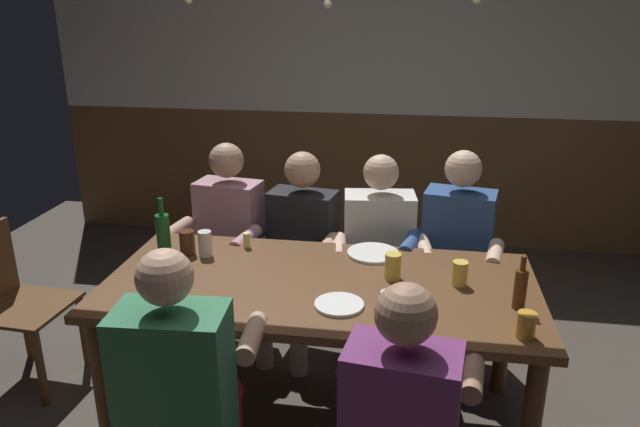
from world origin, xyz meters
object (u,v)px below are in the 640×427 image
object	(u,v)px
dining_table	(320,301)
person_4	(181,383)
person_1	(298,245)
pint_glass_5	(460,273)
chair_empty_far_end	(12,301)
table_candle	(247,240)
plate_1	(373,253)
pint_glass_2	(388,304)
person_2	(379,249)
person_5	(403,411)
person_3	(455,250)
pint_glass_6	(187,242)
plate_0	(339,305)
pint_glass_1	(526,325)
condiment_caddy	(160,283)
bottle_0	(163,233)
bottle_1	(520,288)
pint_glass_3	(205,244)
pint_glass_0	(393,266)
pint_glass_4	(418,318)

from	to	relation	value
dining_table	person_4	world-z (taller)	person_4
person_1	pint_glass_5	bearing A→B (deg)	153.99
chair_empty_far_end	table_candle	bearing A→B (deg)	104.58
plate_1	pint_glass_2	xyz separation A→B (m)	(0.11, -0.62, 0.05)
dining_table	person_2	size ratio (longest dim) A/B	1.67
person_1	person_5	distance (m)	1.55
table_candle	person_3	bearing A→B (deg)	18.04
pint_glass_2	pint_glass_6	size ratio (longest dim) A/B	0.84
plate_0	pint_glass_5	distance (m)	0.60
plate_0	pint_glass_6	distance (m)	0.95
plate_1	table_candle	bearing A→B (deg)	-179.41
dining_table	pint_glass_2	bearing A→B (deg)	-38.62
pint_glass_1	condiment_caddy	bearing A→B (deg)	173.54
bottle_0	bottle_1	size ratio (longest dim) A/B	1.28
person_1	pint_glass_6	world-z (taller)	person_1
pint_glass_6	condiment_caddy	bearing A→B (deg)	-87.72
person_5	plate_0	xyz separation A→B (m)	(-0.29, 0.49, 0.13)
condiment_caddy	bottle_1	bearing A→B (deg)	2.20
pint_glass_6	dining_table	bearing A→B (deg)	-16.97
person_3	pint_glass_3	xyz separation A→B (m)	(-1.28, -0.50, 0.16)
table_candle	condiment_caddy	distance (m)	0.58
dining_table	person_5	size ratio (longest dim) A/B	1.70
chair_empty_far_end	pint_glass_2	distance (m)	2.09
person_1	dining_table	bearing A→B (deg)	118.41
person_4	bottle_0	distance (m)	1.03
bottle_0	pint_glass_2	world-z (taller)	bottle_0
dining_table	bottle_1	world-z (taller)	bottle_1
person_4	pint_glass_5	size ratio (longest dim) A/B	10.79
person_3	plate_0	size ratio (longest dim) A/B	5.81
chair_empty_far_end	person_1	bearing A→B (deg)	115.62
person_3	pint_glass_0	distance (m)	0.72
dining_table	person_4	size ratio (longest dim) A/B	1.61
bottle_1	pint_glass_0	xyz separation A→B (m)	(-0.54, 0.20, -0.03)
pint_glass_6	pint_glass_0	bearing A→B (deg)	-6.85
person_4	pint_glass_5	xyz separation A→B (m)	(1.04, 0.79, 0.15)
table_candle	bottle_0	size ratio (longest dim) A/B	0.26
person_1	plate_1	distance (m)	0.58
plate_1	pint_glass_1	bearing A→B (deg)	-47.74
dining_table	bottle_0	distance (m)	0.88
plate_1	condiment_caddy	bearing A→B (deg)	-150.28
bottle_1	pint_glass_3	distance (m)	1.53
plate_1	bottle_1	distance (m)	0.81
person_3	pint_glass_4	size ratio (longest dim) A/B	11.31
bottle_1	pint_glass_2	size ratio (longest dim) A/B	2.24
person_1	pint_glass_2	world-z (taller)	person_1
pint_glass_3	pint_glass_5	xyz separation A→B (m)	(1.26, -0.14, -0.01)
person_2	pint_glass_1	world-z (taller)	person_2
person_1	person_3	size ratio (longest dim) A/B	0.97
person_5	pint_glass_2	world-z (taller)	person_5
bottle_1	pint_glass_1	xyz separation A→B (m)	(-0.01, -0.24, -0.04)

